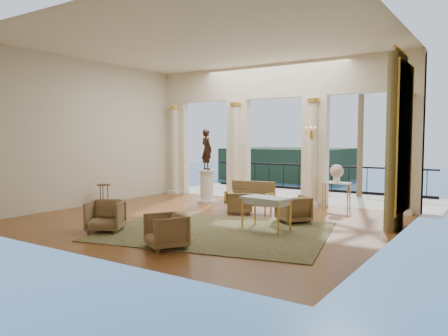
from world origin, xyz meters
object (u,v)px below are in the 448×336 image
Objects in this scene: game_table at (266,200)px; side_table at (104,187)px; armchair_b at (166,229)px; settee at (251,197)px; pedestal at (207,187)px; armchair_a at (106,214)px; armchair_d at (240,201)px; statue at (207,150)px; armchair_c at (293,208)px; console_table at (336,187)px.

game_table reaches higher than side_table.
settee is at bearing 129.59° from armchair_b.
pedestal is at bearing 150.31° from game_table.
side_table is at bearing -133.41° from pedestal.
armchair_b is at bearing -61.87° from pedestal.
armchair_a reaches higher than armchair_d.
pedestal is (-2.16, 0.89, 0.08)m from settee.
statue is 1.96× the size of side_table.
armchair_c reaches higher than armchair_b.
game_table is 4.62m from statue.
side_table is (-6.02, -0.78, 0.21)m from armchair_c.
side_table is at bearing 71.59° from armchair_d.
pedestal is (-0.69, 4.88, 0.13)m from armchair_a.
armchair_b is (2.12, -0.39, -0.02)m from armchair_a.
side_table is at bearing -178.73° from armchair_b.
pedestal is 0.82× the size of statue.
settee is at bearing 38.02° from armchair_a.
settee is 1.54× the size of console_table.
armchair_c is 0.54× the size of settee.
pedestal is 1.21m from statue.
armchair_c is 0.83× the size of console_table.
game_table is (1.44, -1.81, 0.24)m from settee.
statue is (-3.61, 2.69, 1.05)m from game_table.
game_table is at bearing -166.85° from armchair_d.
armchair_d is 2.31m from pedestal.
pedestal is 1.20× the size of console_table.
statue is at bearing 46.59° from side_table.
statue reaches higher than armchair_c.
side_table is (-2.24, -2.36, 0.06)m from pedestal.
pedestal reaches higher than armchair_b.
armchair_d is 3.03m from console_table.
console_table reaches higher than armchair_a.
armchair_c is 4.11m from pedestal.
console_table is at bearing 110.87° from armchair_b.
statue is at bearing 152.18° from settee.
statue is (-2.81, 5.26, 1.36)m from armchair_b.
armchair_b is at bearing -42.06° from armchair_a.
pedestal reaches higher than armchair_d.
game_table is at bearing 29.20° from armchair_c.
armchair_b is 0.63× the size of game_table.
side_table is (-2.24, -2.36, -1.15)m from statue.
game_table is at bearing -3.25° from side_table.
console_table is (3.96, 1.09, -1.06)m from statue.
game_table is 5.85m from side_table.
armchair_a is at bearing 120.66° from statue.
settee reaches higher than armchair_b.
statue reaches higher than settee.
statue reaches higher than game_table.
pedestal is at bearing 46.59° from side_table.
armchair_b is 0.68× the size of pedestal.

